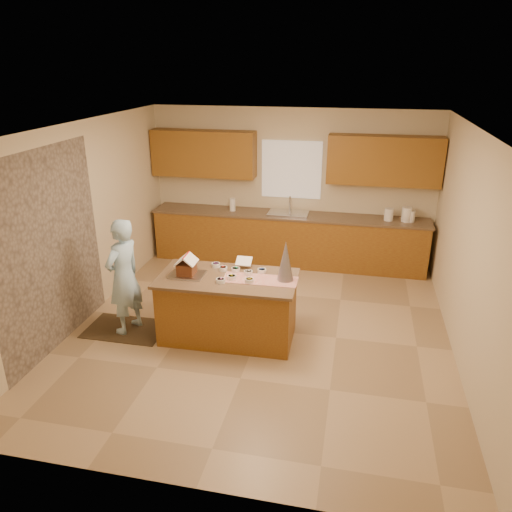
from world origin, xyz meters
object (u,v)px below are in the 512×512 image
gingerbread_house (187,267)px  tinsel_tree (285,261)px  boy (124,277)px  island_base (228,309)px

gingerbread_house → tinsel_tree: bearing=5.6°
boy → tinsel_tree: bearing=112.0°
boy → gingerbread_house: (0.86, 0.06, 0.19)m
boy → gingerbread_house: size_ratio=5.82×
island_base → tinsel_tree: tinsel_tree is taller
island_base → gingerbread_house: bearing=-174.8°
island_base → boy: boy is taller
tinsel_tree → boy: size_ratio=0.33×
island_base → gingerbread_house: 0.78m
island_base → boy: (-1.37, -0.12, 0.38)m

